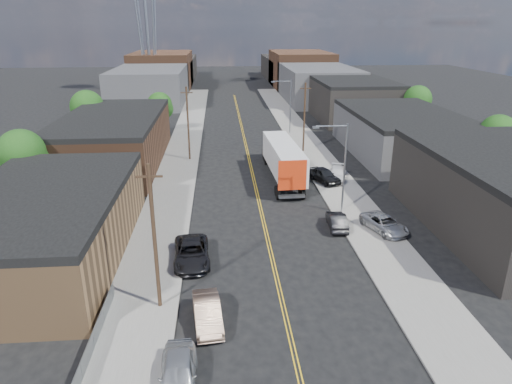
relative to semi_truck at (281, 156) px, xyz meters
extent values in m
plane|color=black|center=(-3.45, 23.14, -2.61)|extent=(260.00, 260.00, 0.00)
cube|color=gold|center=(-3.45, 8.14, -2.60)|extent=(0.32, 120.00, 0.01)
cube|color=slate|center=(-12.95, 8.14, -2.53)|extent=(5.00, 140.00, 0.15)
cube|color=slate|center=(6.05, 8.14, -2.53)|extent=(5.00, 140.00, 0.15)
cube|color=brown|center=(-21.45, -18.86, -0.11)|extent=(12.00, 22.00, 5.00)
cube|color=black|center=(-21.45, -18.86, 2.69)|extent=(12.00, 22.00, 0.60)
cube|color=#472B1C|center=(-21.45, 7.14, 0.39)|extent=(12.00, 26.00, 6.00)
cube|color=black|center=(-21.45, 7.14, 3.69)|extent=(12.00, 26.00, 0.60)
cube|color=black|center=(18.55, -16.86, 0.64)|extent=(14.00, 22.00, 6.50)
cube|color=navy|center=(11.75, -16.86, 0.99)|extent=(0.30, 20.00, 0.80)
cube|color=#39393B|center=(18.55, 9.14, 0.14)|extent=(14.00, 24.00, 5.50)
cube|color=black|center=(18.55, 9.14, 3.19)|extent=(14.00, 24.00, 0.60)
cube|color=black|center=(18.55, 35.14, 0.89)|extent=(14.00, 22.00, 7.00)
cube|color=black|center=(18.55, 35.14, 4.69)|extent=(14.00, 22.00, 0.60)
cube|color=#39393B|center=(-23.45, 58.14, 1.39)|extent=(16.00, 30.00, 8.00)
cube|color=#39393B|center=(16.55, 58.14, 1.39)|extent=(16.00, 30.00, 8.00)
cube|color=#472B1C|center=(-23.45, 83.14, 2.39)|extent=(16.00, 26.00, 10.00)
cube|color=#472B1C|center=(16.55, 83.14, 2.39)|extent=(16.00, 26.00, 10.00)
cube|color=black|center=(-23.45, 103.14, 0.89)|extent=(16.00, 40.00, 7.00)
cube|color=black|center=(16.55, 103.14, 0.89)|extent=(16.00, 40.00, 7.00)
cylinder|color=gray|center=(-25.45, 73.14, 12.39)|extent=(0.80, 0.80, 30.00)
cylinder|color=gray|center=(-27.21, 71.38, 12.39)|extent=(1.94, 1.94, 29.98)
cylinder|color=gray|center=(-23.69, 71.38, 12.39)|extent=(1.94, 1.94, 29.98)
cylinder|color=gray|center=(-27.21, 74.90, 12.39)|extent=(1.94, 1.94, 29.98)
cylinder|color=gray|center=(-23.69, 74.90, 12.39)|extent=(1.94, 1.94, 29.98)
cylinder|color=gray|center=(4.55, -11.86, 1.89)|extent=(0.18, 0.18, 9.00)
cylinder|color=gray|center=(3.05, -11.86, 6.19)|extent=(3.00, 0.12, 0.12)
cube|color=gray|center=(1.55, -11.86, 6.09)|extent=(0.60, 0.25, 0.18)
cylinder|color=gray|center=(4.55, 23.14, 1.89)|extent=(0.18, 0.18, 9.00)
cylinder|color=gray|center=(3.05, 23.14, 6.19)|extent=(3.00, 0.12, 0.12)
cube|color=gray|center=(1.55, 23.14, 6.09)|extent=(0.60, 0.25, 0.18)
cylinder|color=black|center=(-11.65, -26.86, 2.39)|extent=(0.26, 0.26, 10.00)
cube|color=black|center=(-11.65, -26.86, 6.59)|extent=(1.60, 0.12, 0.12)
cylinder|color=black|center=(-11.65, 8.14, 2.39)|extent=(0.26, 0.26, 10.00)
cube|color=black|center=(-11.65, 8.14, 6.59)|extent=(1.60, 0.12, 0.12)
cylinder|color=black|center=(4.75, 11.14, 2.39)|extent=(0.26, 0.26, 10.00)
cube|color=black|center=(4.75, 11.14, 6.59)|extent=(1.60, 0.12, 0.12)
cube|color=slate|center=(-14.95, -33.36, -2.01)|extent=(0.02, 16.00, 1.20)
cube|color=slate|center=(-14.95, -33.36, -1.41)|extent=(0.05, 16.00, 0.05)
cylinder|color=black|center=(-27.45, -6.86, -0.48)|extent=(0.36, 0.36, 4.25)
sphere|color=#143E10|center=(-27.45, -6.86, 2.92)|extent=(4.76, 4.76, 4.76)
sphere|color=#143E10|center=(-26.85, -6.56, 2.07)|extent=(3.74, 3.74, 3.74)
sphere|color=#143E10|center=(-27.95, -7.26, 2.32)|extent=(3.40, 3.40, 3.40)
cylinder|color=black|center=(-27.45, 18.14, -0.36)|extent=(0.36, 0.36, 4.50)
sphere|color=#143E10|center=(-27.45, 18.14, 3.24)|extent=(5.04, 5.04, 5.04)
sphere|color=#143E10|center=(-26.85, 18.44, 2.34)|extent=(3.96, 3.96, 3.96)
sphere|color=#143E10|center=(-27.95, 17.74, 2.61)|extent=(3.60, 3.60, 3.60)
cylinder|color=black|center=(-17.45, 25.14, -0.73)|extent=(0.36, 0.36, 3.75)
sphere|color=#143E10|center=(-17.45, 25.14, 2.27)|extent=(4.20, 4.20, 4.20)
sphere|color=#143E10|center=(-16.85, 25.44, 1.52)|extent=(3.30, 3.30, 3.30)
sphere|color=#143E10|center=(-17.95, 24.74, 1.74)|extent=(3.00, 3.00, 3.00)
cylinder|color=black|center=(26.55, -0.86, -0.61)|extent=(0.36, 0.36, 4.00)
sphere|color=#143E10|center=(26.55, -0.86, 2.59)|extent=(4.48, 4.48, 4.48)
sphere|color=#143E10|center=(27.15, -0.56, 1.79)|extent=(3.52, 3.52, 3.52)
sphere|color=#143E10|center=(26.05, -1.26, 2.03)|extent=(3.20, 3.20, 3.20)
cylinder|color=black|center=(26.55, 23.14, -0.48)|extent=(0.36, 0.36, 4.25)
sphere|color=#143E10|center=(26.55, 23.14, 2.92)|extent=(4.76, 4.76, 4.76)
sphere|color=#143E10|center=(27.15, 23.44, 2.07)|extent=(3.74, 3.74, 3.74)
sphere|color=#143E10|center=(26.05, 22.74, 2.32)|extent=(3.40, 3.40, 3.40)
cube|color=silver|center=(0.00, -1.77, 0.36)|extent=(3.59, 13.82, 3.20)
cube|color=#B62B0E|center=(0.00, -8.62, 0.36)|extent=(2.99, 0.26, 3.22)
cube|color=gray|center=(0.00, -8.62, -1.98)|extent=(2.84, 0.73, 0.25)
cube|color=black|center=(0.00, 6.68, -0.84)|extent=(3.02, 3.78, 3.54)
cylinder|color=black|center=(0.00, -7.22, -2.04)|extent=(3.02, 1.28, 1.14)
cylinder|color=black|center=(0.00, 6.68, -2.04)|extent=(2.90, 1.27, 1.14)
imported|color=#B5B8BA|center=(-9.85, -34.08, -1.79)|extent=(2.12, 4.89, 1.64)
imported|color=#876B58|center=(-8.45, -28.86, -1.83)|extent=(2.15, 4.85, 1.55)
imported|color=black|center=(-9.85, -20.86, -1.79)|extent=(3.11, 6.08, 1.64)
imported|color=black|center=(3.15, -15.46, -1.89)|extent=(1.84, 4.44, 1.43)
imported|color=#B1B3B6|center=(7.17, -16.69, -1.75)|extent=(3.83, 5.53, 1.40)
imported|color=silver|center=(6.46, -2.19, -1.75)|extent=(3.42, 5.28, 1.42)
imported|color=black|center=(4.75, -2.86, -1.63)|extent=(3.66, 5.23, 1.65)
imported|color=black|center=(0.59, 10.14, -1.86)|extent=(2.54, 5.38, 1.49)
camera|label=1|loc=(-7.32, -53.14, 15.22)|focal=32.00mm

